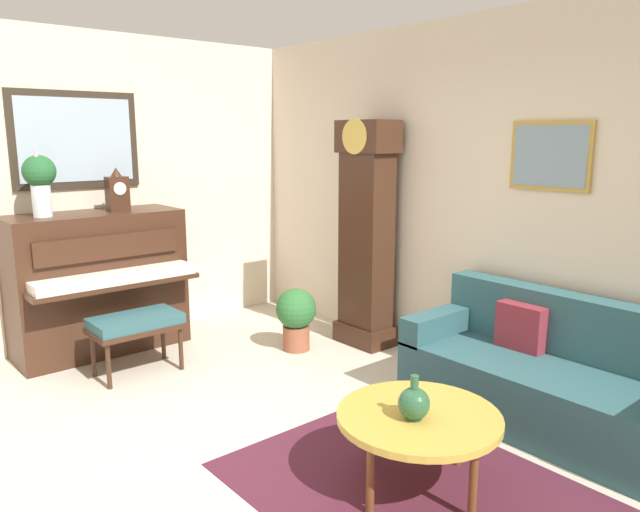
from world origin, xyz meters
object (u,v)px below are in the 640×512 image
object	(u,v)px
couch	(551,379)
mantel_clock	(117,191)
green_jug	(414,403)
grandfather_clock	(366,240)
coffee_table	(419,419)
piano	(99,282)
flower_vase	(40,178)
piano_bench	(136,325)
potted_plant	(296,315)

from	to	relation	value
couch	mantel_clock	distance (m)	3.81
couch	green_jug	world-z (taller)	couch
mantel_clock	green_jug	size ratio (longest dim) A/B	1.58
grandfather_clock	coffee_table	world-z (taller)	grandfather_clock
piano	green_jug	world-z (taller)	piano
mantel_clock	green_jug	xyz separation A→B (m)	(3.27, 0.20, -0.88)
coffee_table	flower_vase	world-z (taller)	flower_vase
piano_bench	grandfather_clock	bearing A→B (deg)	70.65
flower_vase	green_jug	size ratio (longest dim) A/B	2.42
piano_bench	mantel_clock	xyz separation A→B (m)	(-0.72, 0.21, 1.00)
flower_vase	coffee_table	bearing A→B (deg)	15.55
piano	potted_plant	xyz separation A→B (m)	(1.12, 1.32, -0.30)
piano	grandfather_clock	size ratio (longest dim) A/B	0.71
piano_bench	flower_vase	size ratio (longest dim) A/B	1.21
mantel_clock	piano	bearing A→B (deg)	-90.69
mantel_clock	grandfather_clock	bearing A→B (deg)	50.79
green_jug	potted_plant	world-z (taller)	green_jug
flower_vase	potted_plant	distance (m)	2.40
potted_plant	grandfather_clock	bearing A→B (deg)	65.80
flower_vase	potted_plant	xyz separation A→B (m)	(1.12, 1.73, -1.23)
piano_bench	potted_plant	xyz separation A→B (m)	(0.40, 1.31, -0.08)
piano_bench	mantel_clock	world-z (taller)	mantel_clock
grandfather_clock	potted_plant	distance (m)	0.92
grandfather_clock	couch	bearing A→B (deg)	-5.05
piano	grandfather_clock	distance (m)	2.39
piano_bench	green_jug	world-z (taller)	green_jug
piano_bench	couch	distance (m)	3.12
couch	flower_vase	bearing A→B (deg)	-146.91
piano_bench	piano	bearing A→B (deg)	-178.89
piano	coffee_table	size ratio (longest dim) A/B	1.64
mantel_clock	potted_plant	world-z (taller)	mantel_clock
grandfather_clock	couch	size ratio (longest dim) A/B	1.07
coffee_table	grandfather_clock	bearing A→B (deg)	142.53
green_jug	potted_plant	size ratio (longest dim) A/B	0.43
grandfather_clock	green_jug	bearing A→B (deg)	-38.47
grandfather_clock	couch	distance (m)	2.04
grandfather_clock	mantel_clock	bearing A→B (deg)	-129.21
grandfather_clock	couch	world-z (taller)	grandfather_clock
mantel_clock	flower_vase	bearing A→B (deg)	-90.04
grandfather_clock	flower_vase	world-z (taller)	grandfather_clock
coffee_table	mantel_clock	xyz separation A→B (m)	(-3.25, -0.27, 1.00)
coffee_table	potted_plant	size ratio (longest dim) A/B	1.57
grandfather_clock	mantel_clock	size ratio (longest dim) A/B	5.34
couch	flower_vase	size ratio (longest dim) A/B	3.28
grandfather_clock	flower_vase	bearing A→B (deg)	-120.76
grandfather_clock	green_jug	xyz separation A→B (m)	(1.88, -1.49, -0.44)
green_jug	coffee_table	bearing A→B (deg)	106.62
mantel_clock	piano_bench	bearing A→B (deg)	-15.96
piano	green_jug	xyz separation A→B (m)	(3.27, 0.42, -0.10)
couch	potted_plant	world-z (taller)	couch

